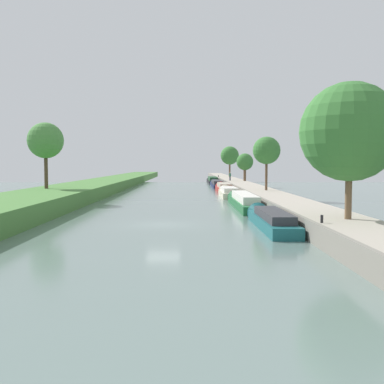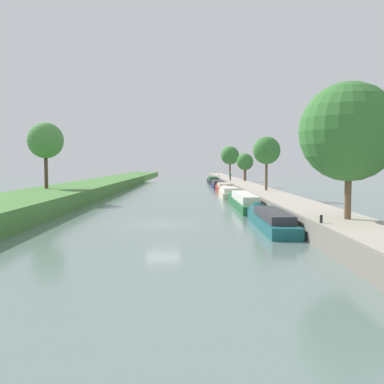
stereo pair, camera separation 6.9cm
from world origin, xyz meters
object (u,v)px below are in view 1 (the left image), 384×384
(narrowboat_cream, at_px, (228,193))
(person_walking, at_px, (230,176))
(narrowboat_navy, at_px, (217,184))
(mooring_bollard_near, at_px, (322,219))
(narrowboat_teal, at_px, (270,220))
(narrowboat_black, at_px, (212,180))
(narrowboat_green, at_px, (243,201))
(narrowboat_red, at_px, (224,188))
(mooring_bollard_far, at_px, (218,176))

(narrowboat_cream, bearing_deg, person_walking, 84.40)
(narrowboat_navy, xyz_separation_m, mooring_bollard_near, (1.99, -65.23, 0.90))
(narrowboat_cream, relative_size, mooring_bollard_near, 23.41)
(narrowboat_teal, distance_m, narrowboat_black, 76.13)
(narrowboat_green, height_order, mooring_bollard_near, mooring_bollard_near)
(narrowboat_navy, bearing_deg, mooring_bollard_near, -88.25)
(narrowboat_black, bearing_deg, mooring_bollard_near, -88.68)
(narrowboat_red, bearing_deg, narrowboat_green, -89.95)
(narrowboat_red, height_order, person_walking, person_walking)
(narrowboat_teal, distance_m, narrowboat_red, 42.24)
(narrowboat_cream, bearing_deg, narrowboat_green, -88.95)
(narrowboat_red, xyz_separation_m, mooring_bollard_near, (1.83, -49.24, 0.85))
(narrowboat_navy, height_order, mooring_bollard_far, mooring_bollard_far)
(narrowboat_green, relative_size, narrowboat_cream, 1.61)
(narrowboat_teal, xyz_separation_m, narrowboat_red, (-0.16, 42.23, 0.04))
(narrowboat_teal, relative_size, person_walking, 7.30)
(narrowboat_navy, xyz_separation_m, person_walking, (2.65, 0.07, 1.55))
(narrowboat_green, xyz_separation_m, narrowboat_black, (-0.11, 60.76, -0.03))
(narrowboat_red, relative_size, mooring_bollard_near, 28.68)
(narrowboat_teal, height_order, mooring_bollard_far, mooring_bollard_far)
(person_walking, height_order, mooring_bollard_far, person_walking)
(narrowboat_black, bearing_deg, person_walking, -81.78)
(narrowboat_cream, height_order, person_walking, person_walking)
(narrowboat_red, height_order, narrowboat_black, narrowboat_black)
(narrowboat_green, relative_size, narrowboat_navy, 1.05)
(person_walking, xyz_separation_m, mooring_bollard_near, (-0.66, -65.30, -0.65))
(narrowboat_red, bearing_deg, narrowboat_black, 90.14)
(narrowboat_teal, height_order, mooring_bollard_near, mooring_bollard_near)
(narrowboat_teal, relative_size, mooring_bollard_far, 26.92)
(narrowboat_black, height_order, mooring_bollard_near, mooring_bollard_near)
(narrowboat_red, distance_m, mooring_bollard_near, 49.28)
(narrowboat_teal, bearing_deg, narrowboat_red, 90.22)
(narrowboat_green, bearing_deg, narrowboat_teal, -89.49)
(mooring_bollard_near, relative_size, mooring_bollard_far, 1.00)
(narrowboat_green, bearing_deg, narrowboat_black, 90.10)
(mooring_bollard_near, bearing_deg, narrowboat_green, 94.62)
(person_walking, distance_m, mooring_bollard_far, 25.93)
(narrowboat_teal, distance_m, narrowboat_green, 15.37)
(mooring_bollard_far, bearing_deg, person_walking, -88.55)
(narrowboat_red, height_order, mooring_bollard_near, mooring_bollard_near)
(narrowboat_cream, xyz_separation_m, mooring_bollard_near, (2.08, -37.32, 0.86))
(narrowboat_red, distance_m, mooring_bollard_far, 42.03)
(mooring_bollard_far, bearing_deg, narrowboat_cream, -92.22)
(narrowboat_green, bearing_deg, narrowboat_navy, 90.24)
(narrowboat_cream, height_order, narrowboat_black, narrowboat_black)
(narrowboat_green, bearing_deg, mooring_bollard_far, 88.49)
(narrowboat_teal, bearing_deg, narrowboat_black, 90.19)
(narrowboat_green, distance_m, narrowboat_navy, 42.86)
(mooring_bollard_far, bearing_deg, narrowboat_green, -91.51)
(narrowboat_green, bearing_deg, narrowboat_red, 90.05)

